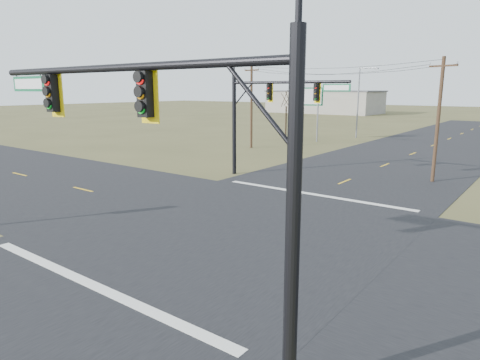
# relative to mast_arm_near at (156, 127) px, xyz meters

# --- Properties ---
(ground) EXTENTS (320.00, 320.00, 0.00)m
(ground) POSITION_rel_mast_arm_near_xyz_m (-3.82, 7.96, -5.25)
(ground) COLOR brown
(ground) RESTS_ON ground
(road_ew) EXTENTS (160.00, 14.00, 0.02)m
(road_ew) POSITION_rel_mast_arm_near_xyz_m (-3.82, 7.96, -5.24)
(road_ew) COLOR black
(road_ew) RESTS_ON ground
(road_ns) EXTENTS (14.00, 160.00, 0.02)m
(road_ns) POSITION_rel_mast_arm_near_xyz_m (-3.82, 7.96, -5.24)
(road_ns) COLOR black
(road_ns) RESTS_ON ground
(stop_bar_near) EXTENTS (12.00, 0.40, 0.01)m
(stop_bar_near) POSITION_rel_mast_arm_near_xyz_m (-3.82, 0.46, -5.22)
(stop_bar_near) COLOR silver
(stop_bar_near) RESTS_ON road_ns
(stop_bar_far) EXTENTS (12.00, 0.40, 0.01)m
(stop_bar_far) POSITION_rel_mast_arm_near_xyz_m (-3.82, 15.46, -5.22)
(stop_bar_far) COLOR silver
(stop_bar_far) RESTS_ON road_ns
(mast_arm_near) EXTENTS (10.45, 0.43, 7.22)m
(mast_arm_near) POSITION_rel_mast_arm_near_xyz_m (0.00, 0.00, 0.00)
(mast_arm_near) COLOR black
(mast_arm_near) RESTS_ON ground
(mast_arm_far) EXTENTS (8.84, 0.58, 7.15)m
(mast_arm_far) POSITION_rel_mast_arm_near_xyz_m (-8.55, 17.71, -0.09)
(mast_arm_far) COLOR black
(mast_arm_far) RESTS_ON ground
(utility_pole_near) EXTENTS (1.89, 0.87, 8.18)m
(utility_pole_near) POSITION_rel_mast_arm_near_xyz_m (0.87, 23.59, -0.96)
(utility_pole_near) COLOR #462D1E
(utility_pole_near) RESTS_ON ground
(utility_pole_far) EXTENTS (2.08, 0.62, 8.63)m
(utility_pole_far) POSITION_rel_mast_arm_near_xyz_m (-18.85, 30.09, -0.74)
(utility_pole_far) COLOR #462D1E
(utility_pole_far) RESTS_ON ground
(highway_sign) EXTENTS (3.20, 1.20, 6.32)m
(highway_sign) POSITION_rel_mast_arm_near_xyz_m (-17.03, 39.17, -0.80)
(highway_sign) COLOR gray
(highway_sign) RESTS_ON ground
(streetlight_c) EXTENTS (2.48, 0.35, 8.88)m
(streetlight_c) POSITION_rel_mast_arm_near_xyz_m (-13.51, 46.08, -0.27)
(streetlight_c) COLOR gray
(streetlight_c) RESTS_ON ground
(bare_tree_a) EXTENTS (2.83, 2.83, 6.35)m
(bare_tree_a) POSITION_rel_mast_arm_near_xyz_m (-20.55, 39.97, -0.23)
(bare_tree_a) COLOR black
(bare_tree_a) RESTS_ON ground
(bare_tree_b) EXTENTS (2.82, 2.82, 6.17)m
(bare_tree_b) POSITION_rel_mast_arm_near_xyz_m (-24.43, 49.52, -0.32)
(bare_tree_b) COLOR black
(bare_tree_b) RESTS_ON ground
(warehouse_left) EXTENTS (28.00, 14.00, 5.50)m
(warehouse_left) POSITION_rel_mast_arm_near_xyz_m (-43.82, 97.96, -2.50)
(warehouse_left) COLOR #9E9A8C
(warehouse_left) RESTS_ON ground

